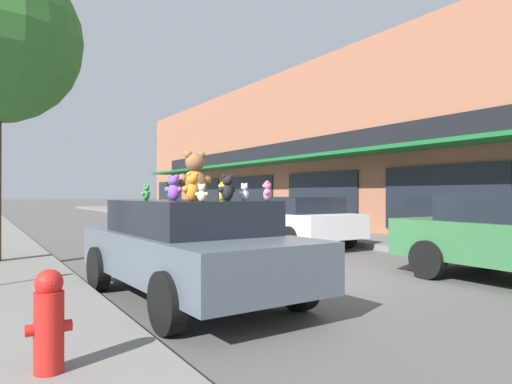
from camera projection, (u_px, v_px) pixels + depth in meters
name	position (u px, v px, depth m)	size (l,w,h in m)	color
ground_plane	(307.00, 275.00, 8.58)	(260.00, 260.00, 0.00)	#514F4C
sidewalk_far	(473.00, 252.00, 11.31)	(2.69, 90.00, 0.17)	slate
storefront_row	(366.00, 155.00, 23.53)	(12.03, 33.49, 7.10)	#9E6047
plush_art_car	(189.00, 246.00, 6.60)	(2.20, 4.44, 1.44)	#4C5660
teddy_bear_giant	(195.00, 176.00, 6.84)	(0.55, 0.34, 0.74)	olive
teddy_bear_yellow	(223.00, 191.00, 6.79)	(0.16, 0.21, 0.29)	yellow
teddy_bear_white	(244.00, 192.00, 6.43)	(0.19, 0.12, 0.25)	white
teddy_bear_teal	(173.00, 188.00, 6.88)	(0.29, 0.21, 0.38)	teal
teddy_bear_cream	(202.00, 193.00, 5.53)	(0.16, 0.14, 0.22)	beige
teddy_bear_purple	(174.00, 188.00, 6.64)	(0.24, 0.27, 0.37)	purple
teddy_bear_green	(146.00, 193.00, 6.67)	(0.17, 0.14, 0.23)	green
teddy_bear_pink	(267.00, 191.00, 6.03)	(0.16, 0.20, 0.27)	pink
teddy_bear_orange	(192.00, 187.00, 5.74)	(0.27, 0.17, 0.37)	orange
teddy_bear_black	(227.00, 188.00, 6.16)	(0.27, 0.17, 0.36)	black
parked_car_far_center	(289.00, 218.00, 13.48)	(2.14, 4.59, 1.44)	silver
fire_hydrant	(49.00, 321.00, 3.49)	(0.33, 0.22, 0.79)	red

